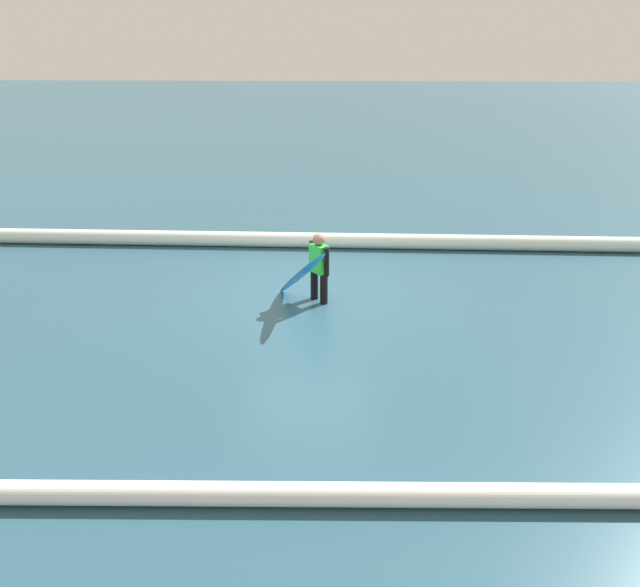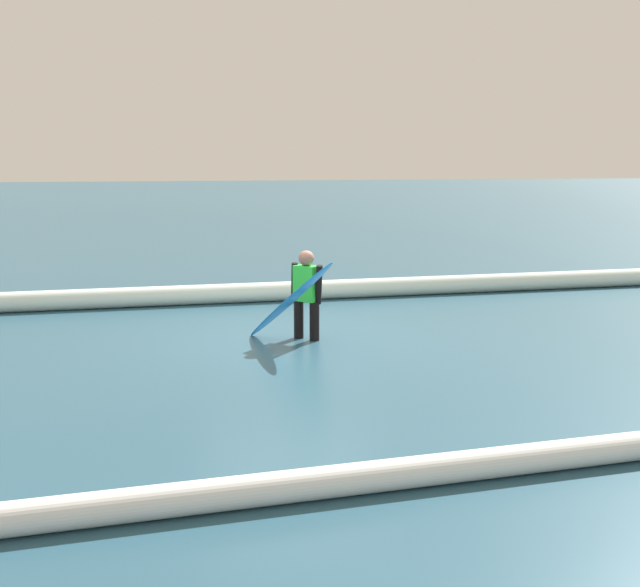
{
  "view_description": "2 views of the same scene",
  "coord_description": "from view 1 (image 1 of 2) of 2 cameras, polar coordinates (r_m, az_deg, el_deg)",
  "views": [
    {
      "loc": [
        -0.71,
        9.98,
        4.2
      ],
      "look_at": [
        -0.32,
        1.89,
        0.87
      ],
      "focal_mm": 32.98,
      "sensor_mm": 36.0,
      "label": 1
    },
    {
      "loc": [
        2.21,
        10.84,
        2.54
      ],
      "look_at": [
        -0.0,
        1.82,
        0.95
      ],
      "focal_mm": 44.0,
      "sensor_mm": 36.0,
      "label": 2
    }
  ],
  "objects": [
    {
      "name": "ground_plane",
      "position": [
        10.85,
        -1.19,
        -0.4
      ],
      "size": [
        175.02,
        175.02,
        0.0
      ],
      "primitive_type": "plane",
      "color": "#274E62"
    },
    {
      "name": "surfboard",
      "position": [
        10.27,
        -1.84,
        1.9
      ],
      "size": [
        1.1,
        1.51,
        1.26
      ],
      "color": "#268CE5",
      "rests_on": "ground_plane"
    },
    {
      "name": "wave_crest_midground",
      "position": [
        6.22,
        -6.02,
        -18.77
      ],
      "size": [
        22.92,
        1.15,
        0.25
      ],
      "primitive_type": "cylinder",
      "rotation": [
        0.0,
        1.57,
        0.04
      ],
      "color": "white",
      "rests_on": "ground_plane"
    },
    {
      "name": "surfer",
      "position": [
        10.46,
        -0.09,
        2.87
      ],
      "size": [
        0.37,
        0.5,
        1.28
      ],
      "rotation": [
        0.0,
        0.0,
        5.43
      ],
      "color": "black",
      "rests_on": "ground_plane"
    },
    {
      "name": "wave_crest_foreground",
      "position": [
        13.74,
        10.48,
        4.96
      ],
      "size": [
        24.84,
        0.46,
        0.35
      ],
      "primitive_type": "cylinder",
      "rotation": [
        0.0,
        1.57,
        0.0
      ],
      "color": "white",
      "rests_on": "ground_plane"
    }
  ]
}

